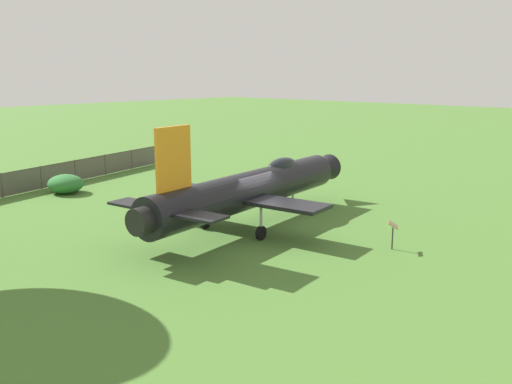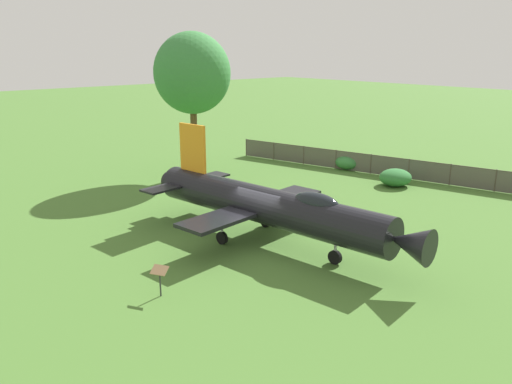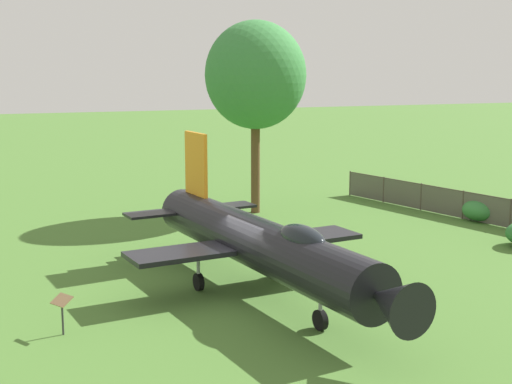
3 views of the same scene
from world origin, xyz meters
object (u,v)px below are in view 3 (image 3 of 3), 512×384
at_px(shade_tree, 255,76).
at_px(display_jet, 262,244).
at_px(info_plaque, 62,306).
at_px(shrub_by_tree, 480,210).

bearing_deg(shade_tree, display_jet, 159.61).
height_order(display_jet, shade_tree, shade_tree).
relative_size(display_jet, info_plaque, 12.90).
distance_m(shade_tree, shrub_by_tree, 12.94).
xyz_separation_m(shade_tree, info_plaque, (-14.31, 11.42, -6.17)).
relative_size(shade_tree, info_plaque, 8.55).
xyz_separation_m(display_jet, shade_tree, (13.19, -4.90, 5.23)).
height_order(display_jet, info_plaque, display_jet).
bearing_deg(shrub_by_tree, shade_tree, 57.80).
bearing_deg(info_plaque, display_jet, -80.31).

